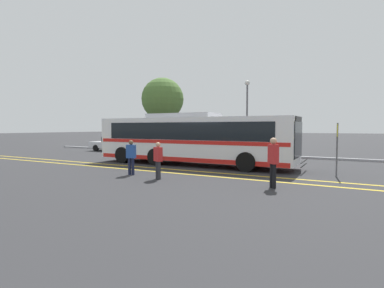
# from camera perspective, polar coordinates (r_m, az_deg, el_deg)

# --- Properties ---
(ground_plane) EXTENTS (220.00, 220.00, 0.00)m
(ground_plane) POSITION_cam_1_polar(r_m,az_deg,el_deg) (17.26, 3.28, -4.24)
(ground_plane) COLOR #2D2D30
(lane_strip_0) EXTENTS (31.98, 0.20, 0.01)m
(lane_strip_0) POSITION_cam_1_polar(r_m,az_deg,el_deg) (15.97, -3.77, -4.84)
(lane_strip_0) COLOR gold
(lane_strip_0) RESTS_ON ground_plane
(lane_strip_1) EXTENTS (31.98, 0.20, 0.01)m
(lane_strip_1) POSITION_cam_1_polar(r_m,az_deg,el_deg) (15.09, -5.93, -5.32)
(lane_strip_1) COLOR gold
(lane_strip_1) RESTS_ON ground_plane
(curb_strip) EXTENTS (39.98, 0.36, 0.15)m
(curb_strip) POSITION_cam_1_polar(r_m,az_deg,el_deg) (24.20, 7.92, -1.95)
(curb_strip) COLOR #99999E
(curb_strip) RESTS_ON ground_plane
(transit_bus) EXTENTS (12.31, 2.71, 3.05)m
(transit_bus) POSITION_cam_1_polar(r_m,az_deg,el_deg) (17.73, -0.04, 1.13)
(transit_bus) COLOR white
(transit_bus) RESTS_ON ground_plane
(parked_car_0) EXTENTS (4.88, 2.13, 1.31)m
(parked_car_0) POSITION_cam_1_polar(r_m,az_deg,el_deg) (28.98, -14.53, 0.02)
(parked_car_0) COLOR silver
(parked_car_0) RESTS_ON ground_plane
(parked_car_1) EXTENTS (4.23, 1.88, 1.59)m
(parked_car_1) POSITION_cam_1_polar(r_m,az_deg,el_deg) (24.85, -3.55, -0.15)
(parked_car_1) COLOR maroon
(parked_car_1) RESTS_ON ground_plane
(parked_car_2) EXTENTS (4.90, 1.93, 1.29)m
(parked_car_2) POSITION_cam_1_polar(r_m,az_deg,el_deg) (22.54, 7.87, -0.82)
(parked_car_2) COLOR #4C3823
(parked_car_2) RESTS_ON ground_plane
(pedestrian_0) EXTENTS (0.45, 0.45, 1.86)m
(pedestrian_0) POSITION_cam_1_polar(r_m,az_deg,el_deg) (11.35, 15.20, -2.79)
(pedestrian_0) COLOR black
(pedestrian_0) RESTS_ON ground_plane
(pedestrian_1) EXTENTS (0.47, 0.38, 1.60)m
(pedestrian_1) POSITION_cam_1_polar(r_m,az_deg,el_deg) (12.94, -6.48, -2.73)
(pedestrian_1) COLOR #2D2D33
(pedestrian_1) RESTS_ON ground_plane
(pedestrian_2) EXTENTS (0.46, 0.31, 1.64)m
(pedestrian_2) POSITION_cam_1_polar(r_m,az_deg,el_deg) (14.28, -11.52, -2.12)
(pedestrian_2) COLOR #191E38
(pedestrian_2) RESTS_ON ground_plane
(bus_stop_sign) EXTENTS (0.07, 0.40, 2.43)m
(bus_stop_sign) POSITION_cam_1_polar(r_m,az_deg,el_deg) (14.87, 25.92, 0.18)
(bus_stop_sign) COLOR #59595E
(bus_stop_sign) RESTS_ON ground_plane
(street_lamp) EXTENTS (0.41, 0.41, 6.00)m
(street_lamp) POSITION_cam_1_polar(r_m,az_deg,el_deg) (24.60, 10.45, 7.17)
(street_lamp) COLOR #59595E
(street_lamp) RESTS_ON ground_plane
(tree_0) EXTENTS (4.43, 4.43, 7.42)m
(tree_0) POSITION_cam_1_polar(r_m,az_deg,el_deg) (31.96, -5.63, 8.50)
(tree_0) COLOR #513823
(tree_0) RESTS_ON ground_plane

